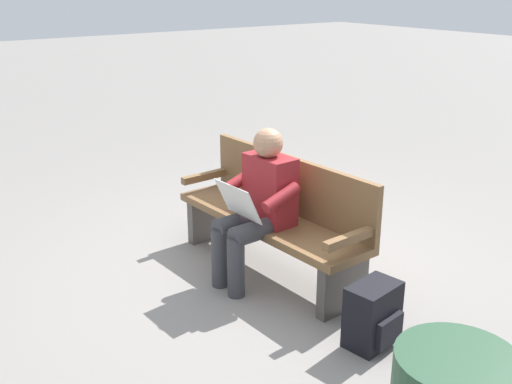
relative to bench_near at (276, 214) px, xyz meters
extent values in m
plane|color=gray|center=(0.00, 0.07, -0.46)|extent=(40.00, 40.00, 0.00)
cube|color=brown|center=(0.00, 0.07, -0.04)|extent=(1.82, 0.56, 0.06)
cube|color=brown|center=(0.01, -0.14, 0.22)|extent=(1.80, 0.13, 0.45)
cube|color=brown|center=(-0.85, 0.04, 0.11)|extent=(0.08, 0.48, 0.06)
cube|color=brown|center=(0.85, 0.11, 0.11)|extent=(0.08, 0.48, 0.06)
cube|color=#4C4742|center=(-0.80, 0.04, -0.26)|extent=(0.10, 0.43, 0.39)
cube|color=#4C4742|center=(0.80, 0.10, -0.26)|extent=(0.10, 0.43, 0.39)
cube|color=maroon|center=(-0.07, 0.12, 0.25)|extent=(0.41, 0.24, 0.52)
sphere|color=#A87A5B|center=(-0.07, 0.14, 0.61)|extent=(0.22, 0.22, 0.22)
cylinder|color=#38383D|center=(-0.18, 0.32, 0.01)|extent=(0.17, 0.43, 0.15)
cylinder|color=#38383D|center=(0.02, 0.33, 0.01)|extent=(0.17, 0.43, 0.15)
cylinder|color=#38383D|center=(-0.19, 0.51, -0.23)|extent=(0.13, 0.13, 0.45)
cylinder|color=#38383D|center=(0.01, 0.52, -0.23)|extent=(0.13, 0.13, 0.45)
cylinder|color=maroon|center=(-0.32, 0.21, 0.28)|extent=(0.10, 0.32, 0.18)
cylinder|color=maroon|center=(0.16, 0.23, 0.28)|extent=(0.10, 0.32, 0.18)
cube|color=silver|center=(-0.09, 0.42, 0.23)|extent=(0.41, 0.15, 0.27)
cube|color=black|center=(-1.20, 0.17, -0.25)|extent=(0.27, 0.37, 0.41)
cube|color=black|center=(-1.33, 0.15, -0.31)|extent=(0.07, 0.24, 0.19)
camera|label=1|loc=(-3.44, 2.73, 1.75)|focal=42.51mm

